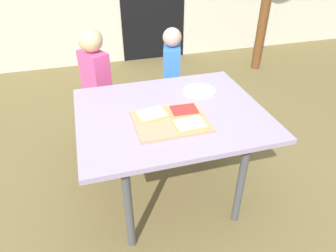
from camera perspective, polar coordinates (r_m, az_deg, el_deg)
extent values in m
plane|color=brown|center=(2.33, 0.43, -12.35)|extent=(16.00, 16.00, 0.00)
cube|color=#9F8EAD|center=(1.89, 0.52, 2.37)|extent=(1.15, 0.94, 0.03)
cylinder|color=#4C4C51|center=(1.80, -7.44, -14.82)|extent=(0.05, 0.05, 0.68)
cylinder|color=#4C4C51|center=(1.97, 13.55, -10.27)|extent=(0.05, 0.05, 0.68)
cylinder|color=#4C4C51|center=(2.33, -10.41, -2.01)|extent=(0.05, 0.05, 0.68)
cylinder|color=#4C4C51|center=(2.47, 6.04, 0.63)|extent=(0.05, 0.05, 0.68)
cube|color=tan|center=(1.77, 0.53, 0.92)|extent=(0.43, 0.33, 0.02)
cube|color=tan|center=(1.72, 4.12, 0.34)|extent=(0.18, 0.15, 0.01)
cube|color=beige|center=(1.72, 4.13, 0.56)|extent=(0.16, 0.13, 0.00)
cube|color=tan|center=(1.81, -3.08, 2.20)|extent=(0.19, 0.16, 0.01)
cube|color=beige|center=(1.81, -3.09, 2.42)|extent=(0.17, 0.14, 0.00)
cube|color=tan|center=(1.85, 3.05, 2.89)|extent=(0.18, 0.15, 0.01)
cube|color=red|center=(1.84, 3.06, 3.11)|extent=(0.16, 0.13, 0.00)
cylinder|color=white|center=(2.13, 5.96, 6.60)|extent=(0.22, 0.22, 0.01)
cylinder|color=#353636|center=(2.74, -13.18, 1.85)|extent=(0.09, 0.09, 0.54)
cylinder|color=#353636|center=(2.64, -11.50, 0.72)|extent=(0.09, 0.09, 0.54)
cube|color=#E54C8C|center=(2.49, -13.57, 9.81)|extent=(0.24, 0.28, 0.33)
sphere|color=#D4B981|center=(2.40, -14.40, 15.39)|extent=(0.18, 0.18, 0.18)
cylinder|color=#3A4071|center=(2.92, 0.69, 3.95)|extent=(0.09, 0.09, 0.46)
cylinder|color=#3A4071|center=(2.80, 0.66, 2.52)|extent=(0.09, 0.09, 0.46)
cube|color=blue|center=(2.67, 0.74, 10.94)|extent=(0.20, 0.27, 0.37)
sphere|color=#DA9D8A|center=(2.58, 0.78, 16.35)|extent=(0.16, 0.16, 0.16)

